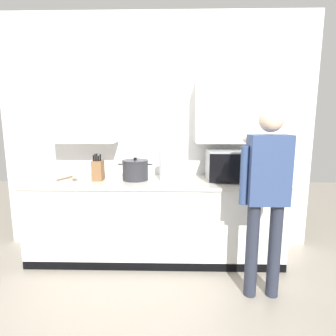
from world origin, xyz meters
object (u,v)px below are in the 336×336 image
at_px(person_figure, 266,188).
at_px(microwave_oven, 231,165).
at_px(stock_pot, 135,170).
at_px(thermos_flask, 163,166).
at_px(wooden_spoon, 70,179).
at_px(knife_block, 98,170).

bearing_deg(person_figure, microwave_oven, 101.79).
relative_size(stock_pot, person_figure, 0.23).
bearing_deg(thermos_flask, stock_pot, 177.98).
bearing_deg(wooden_spoon, thermos_flask, -0.50).
relative_size(thermos_flask, knife_block, 1.05).
xyz_separation_m(wooden_spoon, person_figure, (1.98, -0.72, 0.08)).
relative_size(microwave_oven, wooden_spoon, 2.55).
distance_m(knife_block, wooden_spoon, 0.35).
bearing_deg(stock_pot, knife_block, -177.39).
distance_m(stock_pot, person_figure, 1.42).
relative_size(stock_pot, wooden_spoon, 1.70).
bearing_deg(person_figure, wooden_spoon, 160.00).
height_order(microwave_oven, person_figure, person_figure).
bearing_deg(microwave_oven, thermos_flask, -177.61).
distance_m(microwave_oven, knife_block, 1.49).
xyz_separation_m(microwave_oven, stock_pot, (-1.07, -0.02, -0.05)).
distance_m(stock_pot, knife_block, 0.42).
bearing_deg(person_figure, stock_pot, 149.50).
bearing_deg(person_figure, thermos_flask, 142.04).
height_order(knife_block, wooden_spoon, knife_block).
bearing_deg(stock_pot, person_figure, -30.50).
bearing_deg(knife_block, person_figure, -23.15).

